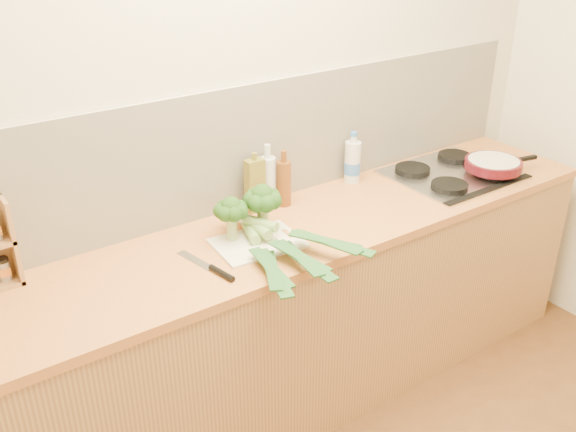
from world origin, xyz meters
name	(u,v)px	position (x,y,z in m)	size (l,w,h in m)	color
room_shell	(241,149)	(0.00, 1.49, 1.17)	(3.50, 3.50, 3.50)	beige
counter	(280,321)	(0.00, 1.20, 0.45)	(3.20, 0.62, 0.90)	#AF8449
gas_hob	(453,173)	(1.02, 1.20, 0.91)	(0.58, 0.50, 0.04)	silver
chopping_board	(258,243)	(-0.13, 1.16, 0.91)	(0.34, 0.25, 0.01)	silver
broccoli_left	(231,211)	(-0.20, 1.24, 1.03)	(0.14, 0.14, 0.18)	#91A460
broccoli_right	(262,200)	(-0.06, 1.23, 1.05)	(0.16, 0.16, 0.20)	#91A460
leek_front	(256,240)	(-0.15, 1.14, 0.93)	(0.25, 0.67, 0.04)	white
leek_mid	(272,237)	(-0.11, 1.10, 0.95)	(0.10, 0.63, 0.04)	white
leek_back	(277,228)	(-0.06, 1.12, 0.97)	(0.32, 0.63, 0.04)	white
chefs_knife	(215,270)	(-0.37, 1.07, 0.91)	(0.09, 0.31, 0.02)	silver
skillet	(494,164)	(1.18, 1.08, 0.96)	(0.40, 0.27, 0.05)	#4E0D14
oil_tin	(255,185)	(0.02, 1.42, 1.02)	(0.08, 0.05, 0.27)	olive
glass_bottle	(268,181)	(0.10, 1.44, 1.02)	(0.07, 0.07, 0.28)	silver
amber_bottle	(284,182)	(0.16, 1.40, 1.01)	(0.06, 0.06, 0.26)	brown
water_bottle	(352,163)	(0.57, 1.43, 0.99)	(0.08, 0.08, 0.23)	silver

